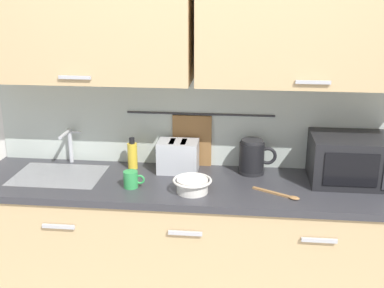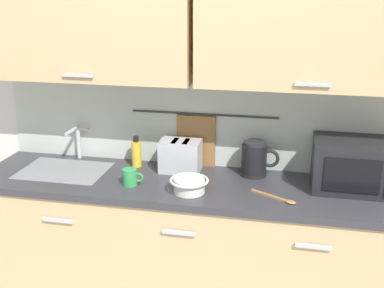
% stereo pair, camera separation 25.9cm
% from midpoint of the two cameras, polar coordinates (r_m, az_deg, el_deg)
% --- Properties ---
extents(counter_unit, '(2.53, 0.64, 0.90)m').
position_cam_midpoint_polar(counter_unit, '(2.99, 2.26, -12.38)').
color(counter_unit, tan).
rests_on(counter_unit, ground).
extents(back_wall_assembly, '(3.70, 0.41, 2.50)m').
position_cam_midpoint_polar(back_wall_assembly, '(2.84, 3.54, 8.96)').
color(back_wall_assembly, silver).
rests_on(back_wall_assembly, ground).
extents(sink_faucet, '(0.09, 0.17, 0.22)m').
position_cam_midpoint_polar(sink_faucet, '(3.16, -11.10, 0.67)').
color(sink_faucet, '#B2B5BA').
rests_on(sink_faucet, counter_unit).
extents(microwave, '(0.46, 0.35, 0.27)m').
position_cam_midpoint_polar(microwave, '(2.85, 21.15, -2.35)').
color(microwave, black).
rests_on(microwave, counter_unit).
extents(electric_kettle, '(0.23, 0.16, 0.21)m').
position_cam_midpoint_polar(electric_kettle, '(2.90, 9.94, -1.79)').
color(electric_kettle, black).
rests_on(electric_kettle, counter_unit).
extents(dish_soap_bottle, '(0.06, 0.06, 0.20)m').
position_cam_midpoint_polar(dish_soap_bottle, '(3.00, -4.09, -1.11)').
color(dish_soap_bottle, yellow).
rests_on(dish_soap_bottle, counter_unit).
extents(mug_near_sink, '(0.12, 0.08, 0.09)m').
position_cam_midpoint_polar(mug_near_sink, '(2.74, -4.56, -3.95)').
color(mug_near_sink, green).
rests_on(mug_near_sink, counter_unit).
extents(mixing_bowl, '(0.21, 0.21, 0.08)m').
position_cam_midpoint_polar(mixing_bowl, '(2.64, 2.49, -4.82)').
color(mixing_bowl, silver).
rests_on(mixing_bowl, counter_unit).
extents(toaster, '(0.26, 0.17, 0.19)m').
position_cam_midpoint_polar(toaster, '(2.92, 1.18, -1.43)').
color(toaster, '#B7BABF').
rests_on(toaster, counter_unit).
extents(wooden_spoon, '(0.25, 0.16, 0.01)m').
position_cam_midpoint_polar(wooden_spoon, '(2.63, 12.92, -6.30)').
color(wooden_spoon, '#9E7042').
rests_on(wooden_spoon, counter_unit).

